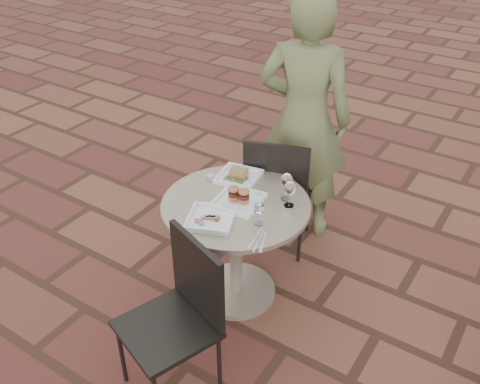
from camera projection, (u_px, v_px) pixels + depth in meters
The scene contains 13 objects.
ground at pixel (262, 283), 3.68m from camera, with size 60.00×60.00×0.00m, color brown.
cafe_table at pixel (236, 235), 3.34m from camera, with size 0.90×0.90×0.73m.
chair_far at pixel (278, 186), 3.69m from camera, with size 0.55×0.55×0.93m.
chair_near at pixel (181, 307), 2.73m from camera, with size 0.56×0.56×0.93m.
diner at pixel (304, 120), 3.75m from camera, with size 0.67×0.44×1.83m, color #575F34.
plate_salmon at pixel (238, 176), 3.42m from camera, with size 0.29×0.29×0.07m.
plate_sliders at pixel (239, 198), 3.19m from camera, with size 0.30×0.30×0.17m.
plate_tuna at pixel (211, 218), 3.04m from camera, with size 0.34×0.34×0.03m.
wine_glass_right at pixel (259, 209), 2.97m from camera, with size 0.06×0.06×0.14m.
wine_glass_mid at pixel (287, 181), 3.17m from camera, with size 0.08×0.08×0.18m.
wine_glass_far at pixel (290, 189), 3.11m from camera, with size 0.07×0.07×0.17m.
steel_ramekin at pixel (210, 178), 3.41m from camera, with size 0.05×0.05×0.04m, color silver.
cutlery_set at pixel (259, 241), 2.90m from camera, with size 0.10×0.21×0.00m, color silver, non-canonical shape.
Camera 1 is at (1.37, -2.37, 2.54)m, focal length 40.00 mm.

